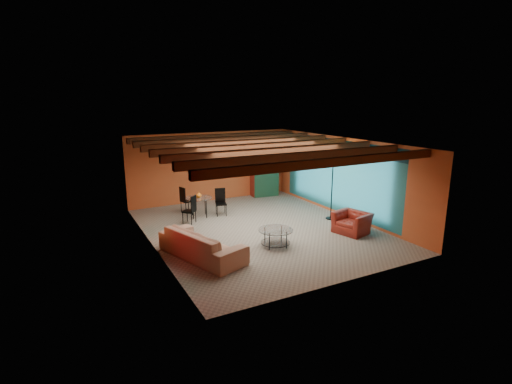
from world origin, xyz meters
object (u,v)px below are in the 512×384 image
armoire (264,174)px  floor_lamp (332,190)px  sofa (202,244)px  armchair (352,223)px  dining_table (199,203)px  potted_plant (264,147)px  vase (198,187)px  coffee_table (276,238)px

armoire → floor_lamp: bearing=-76.9°
sofa → armchair: 4.66m
dining_table → armoire: armoire is taller
floor_lamp → potted_plant: (-0.45, 3.88, 1.04)m
potted_plant → vase: (-3.40, -1.59, -1.01)m
sofa → potted_plant: potted_plant is taller
armchair → dining_table: 5.12m
coffee_table → dining_table: 3.69m
coffee_table → potted_plant: size_ratio=2.01×
coffee_table → armoire: armoire is taller
coffee_table → armoire: (2.46, 5.15, 0.66)m
floor_lamp → vase: floor_lamp is taller
armchair → vase: vase is taller
armchair → floor_lamp: size_ratio=0.48×
sofa → dining_table: 3.51m
coffee_table → armoire: 5.75m
sofa → vase: vase is taller
coffee_table → floor_lamp: size_ratio=0.47×
armchair → potted_plant: (-0.14, 5.28, 1.74)m
floor_lamp → potted_plant: potted_plant is taller
armoire → floor_lamp: size_ratio=0.90×
sofa → coffee_table: size_ratio=2.60×
armchair → floor_lamp: floor_lamp is taller
dining_table → armoire: (3.40, 1.59, 0.44)m
coffee_table → dining_table: (-0.94, 3.56, 0.23)m
potted_plant → coffee_table: bearing=-115.5°
armchair → armoire: size_ratio=0.54×
armoire → dining_table: bearing=-148.4°
dining_table → potted_plant: potted_plant is taller
armoire → vase: bearing=-148.4°
armchair → dining_table: bearing=-151.3°
coffee_table → vase: bearing=104.8°
armchair → sofa: bearing=-109.5°
sofa → floor_lamp: size_ratio=1.22×
floor_lamp → vase: (-3.85, 2.29, 0.03)m
armoire → potted_plant: size_ratio=3.81×
sofa → armchair: bearing=-113.4°
armoire → potted_plant: (0.00, 0.00, 1.15)m
armoire → vase: 3.75m
sofa → armchair: sofa is taller
armchair → vase: 5.16m
sofa → dining_table: (1.11, 3.33, 0.11)m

